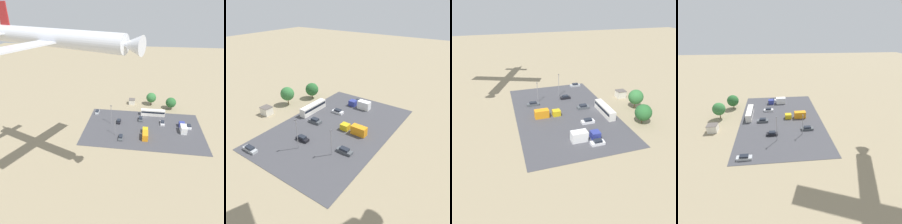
# 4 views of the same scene
# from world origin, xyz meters

# --- Properties ---
(ground_plane) EXTENTS (400.00, 400.00, 0.00)m
(ground_plane) POSITION_xyz_m (0.00, 0.00, 0.00)
(ground_plane) COLOR gray
(parking_lot_surface) EXTENTS (52.63, 33.99, 0.08)m
(parking_lot_surface) POSITION_xyz_m (0.00, 11.26, 0.04)
(parking_lot_surface) COLOR #424247
(parking_lot_surface) RESTS_ON ground
(shed_building) EXTENTS (3.41, 3.77, 2.97)m
(shed_building) POSITION_xyz_m (6.69, -15.02, 1.49)
(shed_building) COLOR silver
(shed_building) RESTS_ON ground
(bus) EXTENTS (11.92, 2.46, 3.13)m
(bus) POSITION_xyz_m (-4.66, -2.32, 1.76)
(bus) COLOR silver
(bus) RESTS_ON ground
(parked_car_0) EXTENTS (1.98, 4.48, 1.60)m
(parked_car_0) POSITION_xyz_m (1.24, 3.52, 0.75)
(parked_car_0) COLOR #4C5156
(parked_car_0) RESTS_ON ground
(parked_car_1) EXTENTS (1.73, 4.10, 1.50)m
(parked_car_1) POSITION_xyz_m (11.52, 7.31, 0.70)
(parked_car_1) COLOR black
(parked_car_1) RESTS_ON ground
(parked_car_2) EXTENTS (1.89, 4.39, 1.46)m
(parked_car_2) POSITION_xyz_m (-9.00, 5.82, 0.69)
(parked_car_2) COLOR silver
(parked_car_2) RESTS_ON ground
(parked_car_3) EXTENTS (1.72, 4.68, 1.42)m
(parked_car_3) POSITION_xyz_m (23.67, -1.17, 0.67)
(parked_car_3) COLOR #ADB2B7
(parked_car_3) RESTS_ON ground
(parked_car_4) EXTENTS (1.83, 4.05, 1.48)m
(parked_car_4) POSITION_xyz_m (-20.78, 7.67, 0.70)
(parked_car_4) COLOR silver
(parked_car_4) RESTS_ON ground
(parked_car_5) EXTENTS (1.73, 4.69, 1.45)m
(parked_car_5) POSITION_xyz_m (9.12, 20.86, 0.68)
(parked_car_5) COLOR #4C5156
(parked_car_5) RESTS_ON ground
(parked_truck_0) EXTENTS (2.34, 8.91, 2.85)m
(parked_truck_0) POSITION_xyz_m (-1.01, 18.08, 1.38)
(parked_truck_0) COLOR gold
(parked_truck_0) RESTS_ON ground
(parked_truck_1) EXTENTS (2.55, 8.69, 3.08)m
(parked_truck_1) POSITION_xyz_m (-17.65, 10.66, 1.49)
(parked_truck_1) COLOR navy
(parked_truck_1) RESTS_ON ground
(tree_near_shed) EXTENTS (5.39, 5.39, 6.65)m
(tree_near_shed) POSITION_xyz_m (-14.13, -11.10, 3.95)
(tree_near_shed) COLOR brown
(tree_near_shed) RESTS_ON ground
(tree_apron_mid) EXTENTS (5.37, 5.37, 7.26)m
(tree_apron_mid) POSITION_xyz_m (-3.84, -14.89, 4.56)
(tree_apron_mid) COLOR brown
(tree_apron_mid) RESTS_ON ground
(light_pole_lot_centre) EXTENTS (0.90, 0.28, 9.40)m
(light_pole_lot_centre) POSITION_xyz_m (15.00, 9.01, 5.21)
(light_pole_lot_centre) COLOR gray
(light_pole_lot_centre) RESTS_ON ground
(light_pole_lot_edge) EXTENTS (0.90, 0.28, 7.95)m
(light_pole_lot_edge) POSITION_xyz_m (11.93, 18.45, 4.48)
(light_pole_lot_edge) COLOR gray
(light_pole_lot_edge) RESTS_ON ground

